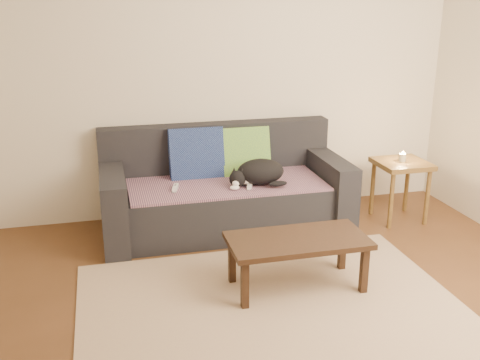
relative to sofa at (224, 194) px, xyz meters
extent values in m
plane|color=brown|center=(0.00, -1.57, -0.31)|extent=(4.50, 4.50, 0.00)
cube|color=beige|center=(0.00, 0.43, 0.99)|extent=(4.50, 0.04, 2.60)
cube|color=#232328|center=(0.00, -0.07, -0.10)|extent=(1.70, 0.78, 0.42)
cube|color=#232328|center=(0.00, 0.33, 0.34)|extent=(2.10, 0.18, 0.45)
cube|color=#232328|center=(-0.95, -0.07, -0.01)|extent=(0.20, 0.90, 0.60)
cube|color=#232328|center=(0.95, -0.07, -0.01)|extent=(0.20, 0.90, 0.60)
cube|color=#382545|center=(0.00, -0.09, 0.12)|extent=(1.66, 0.74, 0.02)
cube|color=#121C4E|center=(-0.21, 0.17, 0.32)|extent=(0.48, 0.22, 0.49)
cube|color=#0D534C|center=(0.24, 0.17, 0.32)|extent=(0.43, 0.22, 0.45)
ellipsoid|color=black|center=(0.28, -0.18, 0.24)|extent=(0.49, 0.43, 0.21)
sphere|color=black|center=(0.07, -0.22, 0.20)|extent=(0.18, 0.18, 0.14)
sphere|color=white|center=(0.04, -0.27, 0.18)|extent=(0.08, 0.08, 0.06)
ellipsoid|color=black|center=(0.38, -0.33, 0.17)|extent=(0.17, 0.11, 0.05)
cube|color=white|center=(-0.45, -0.16, 0.15)|extent=(0.07, 0.15, 0.03)
cube|color=white|center=(0.17, -0.25, 0.15)|extent=(0.09, 0.15, 0.03)
cube|color=brown|center=(1.59, -0.21, 0.22)|extent=(0.44, 0.44, 0.04)
cylinder|color=brown|center=(1.41, -0.39, -0.05)|extent=(0.04, 0.04, 0.51)
cylinder|color=brown|center=(1.76, -0.39, -0.05)|extent=(0.04, 0.04, 0.51)
cylinder|color=brown|center=(1.41, -0.04, -0.05)|extent=(0.04, 0.04, 0.51)
cylinder|color=brown|center=(1.76, -0.04, -0.05)|extent=(0.04, 0.04, 0.51)
cylinder|color=beige|center=(1.59, -0.21, 0.28)|extent=(0.06, 0.06, 0.07)
sphere|color=#FFBF59|center=(1.59, -0.21, 0.32)|extent=(0.02, 0.02, 0.02)
cube|color=tan|center=(0.00, -1.42, -0.30)|extent=(2.50, 1.80, 0.01)
cube|color=black|center=(0.25, -1.21, 0.05)|extent=(0.96, 0.48, 0.04)
cube|color=black|center=(-0.17, -1.39, -0.14)|extent=(0.05, 0.05, 0.34)
cube|color=black|center=(0.67, -1.39, -0.14)|extent=(0.05, 0.05, 0.34)
cube|color=black|center=(-0.17, -1.03, -0.14)|extent=(0.05, 0.05, 0.34)
cube|color=black|center=(0.67, -1.03, -0.14)|extent=(0.05, 0.05, 0.34)
camera|label=1|loc=(-0.99, -4.53, 1.65)|focal=42.00mm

